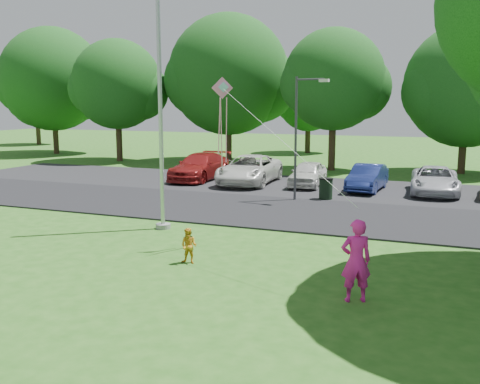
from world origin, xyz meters
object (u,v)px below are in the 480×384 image
at_px(flagpole, 160,104).
at_px(kite, 224,105).
at_px(woman, 356,261).
at_px(street_lamp, 300,127).
at_px(trash_can, 326,189).
at_px(child_yellow, 189,246).

bearing_deg(flagpole, kite, -26.91).
bearing_deg(woman, street_lamp, -93.94).
distance_m(trash_can, child_yellow, 10.58).
bearing_deg(child_yellow, woman, -16.37).
relative_size(flagpole, kite, 2.16).
xyz_separation_m(trash_can, kite, (-1.02, -8.74, 3.64)).
bearing_deg(kite, street_lamp, 58.82).
xyz_separation_m(street_lamp, kite, (-0.01, -8.09, 0.95)).
relative_size(street_lamp, woman, 2.95).
bearing_deg(kite, woman, -65.43).
height_order(street_lamp, woman, street_lamp).
height_order(trash_can, woman, woman).
height_order(trash_can, child_yellow, trash_can).
height_order(flagpole, trash_can, flagpole).
xyz_separation_m(flagpole, woman, (7.16, -4.38, -3.27)).
height_order(woman, kite, kite).
height_order(trash_can, kite, kite).
bearing_deg(kite, child_yellow, -130.09).
distance_m(flagpole, trash_can, 9.04).
distance_m(street_lamp, child_yellow, 10.22).
distance_m(street_lamp, trash_can, 2.94).
relative_size(trash_can, kite, 0.21).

